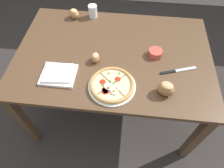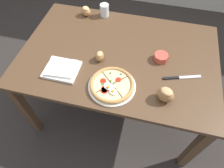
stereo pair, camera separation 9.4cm
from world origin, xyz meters
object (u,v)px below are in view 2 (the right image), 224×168
dining_table (118,62)px  bread_piece_mid (100,56)px  pizza (112,85)px  bread_piece_far (165,94)px  bread_piece_near (86,11)px  ramekin_bowl (161,57)px  napkin_folded (62,69)px  knife_main (181,77)px  water_glass (105,11)px

dining_table → bread_piece_mid: 0.19m
pizza → bread_piece_far: bearing=-1.9°
bread_piece_near → dining_table: bearing=-45.5°
ramekin_bowl → napkin_folded: ramekin_bowl is taller
dining_table → bread_piece_far: (0.35, -0.31, 0.14)m
knife_main → pizza: bearing=-175.4°
bread_piece_far → water_glass: bearing=128.4°
bread_piece_far → dining_table: bearing=138.7°
pizza → bread_piece_mid: (-0.14, 0.21, 0.02)m
napkin_folded → water_glass: size_ratio=2.19×
dining_table → bread_piece_near: 0.54m
bread_piece_near → knife_main: size_ratio=0.44×
bread_piece_far → water_glass: size_ratio=1.24×
napkin_folded → bread_piece_far: (0.69, -0.06, 0.03)m
pizza → napkin_folded: 0.36m
pizza → dining_table: bearing=94.4°
napkin_folded → water_glass: bearing=79.5°
pizza → bread_piece_far: (0.33, -0.01, 0.03)m
pizza → ramekin_bowl: (0.27, 0.31, 0.01)m
pizza → knife_main: size_ratio=1.22×
dining_table → knife_main: 0.47m
napkin_folded → bread_piece_mid: bread_piece_mid is taller
bread_piece_mid → water_glass: water_glass is taller
bread_piece_near → bread_piece_far: 0.99m
dining_table → ramekin_bowl: (0.30, 0.01, 0.11)m
ramekin_bowl → bread_piece_far: (0.05, -0.32, 0.02)m
ramekin_bowl → bread_piece_near: bearing=151.4°
water_glass → dining_table: bearing=-62.2°
bread_piece_mid → knife_main: bearing=-2.8°
napkin_folded → water_glass: water_glass is taller
knife_main → bread_piece_far: bearing=-135.3°
dining_table → knife_main: (0.45, -0.12, 0.09)m
pizza → bread_piece_far: bread_piece_far is taller
dining_table → water_glass: bearing=117.8°
ramekin_bowl → napkin_folded: size_ratio=0.46×
pizza → bread_piece_near: bread_piece_near is taller
ramekin_bowl → napkin_folded: 0.68m
pizza → napkin_folded: (-0.36, 0.05, -0.00)m
bread_piece_near → water_glass: bearing=12.5°
dining_table → bread_piece_near: size_ratio=12.90×
ramekin_bowl → bread_piece_far: bread_piece_far is taller
dining_table → ramekin_bowl: ramekin_bowl is taller
bread_piece_mid → knife_main: size_ratio=0.31×
napkin_folded → knife_main: size_ratio=0.91×
ramekin_bowl → knife_main: bearing=-40.5°
dining_table → knife_main: bearing=-14.8°
bread_piece_near → knife_main: bread_piece_near is taller
bread_piece_mid → bread_piece_far: bread_piece_far is taller
napkin_folded → bread_piece_mid: bearing=35.0°
water_glass → bread_piece_near: bearing=-167.5°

